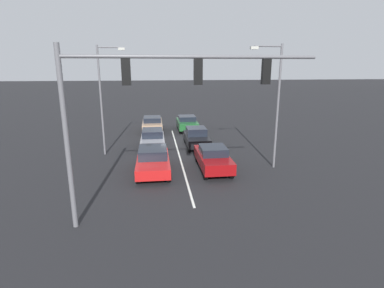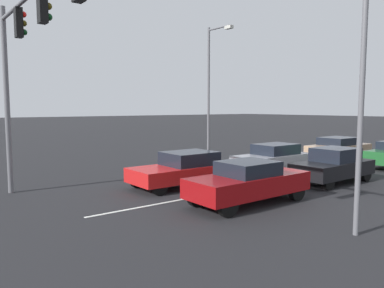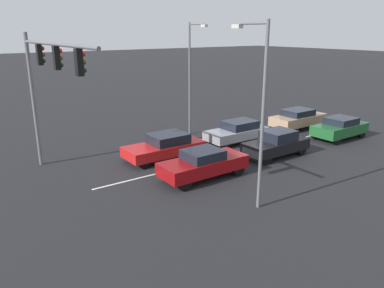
# 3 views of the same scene
# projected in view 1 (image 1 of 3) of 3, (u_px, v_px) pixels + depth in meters

# --- Properties ---
(ground_plane) EXTENTS (240.00, 240.00, 0.00)m
(ground_plane) POSITION_uv_depth(u_px,v_px,m) (177.00, 146.00, 24.28)
(ground_plane) COLOR black
(lane_stripe_left_divider) EXTENTS (0.12, 17.06, 0.01)m
(lane_stripe_left_divider) POSITION_uv_depth(u_px,v_px,m) (179.00, 155.00, 21.85)
(lane_stripe_left_divider) COLOR silver
(lane_stripe_left_divider) RESTS_ON ground_plane
(car_red_midlane_front) EXTENTS (1.93, 4.64, 1.44)m
(car_red_midlane_front) POSITION_uv_depth(u_px,v_px,m) (153.00, 160.00, 18.22)
(car_red_midlane_front) COLOR red
(car_red_midlane_front) RESTS_ON ground_plane
(car_maroon_leftlane_front) EXTENTS (1.77, 4.55, 1.49)m
(car_maroon_leftlane_front) POSITION_uv_depth(u_px,v_px,m) (213.00, 158.00, 18.62)
(car_maroon_leftlane_front) COLOR maroon
(car_maroon_leftlane_front) RESTS_ON ground_plane
(car_gray_midlane_second) EXTENTS (1.80, 4.34, 1.43)m
(car_gray_midlane_second) POSITION_uv_depth(u_px,v_px,m) (153.00, 139.00, 23.63)
(car_gray_midlane_second) COLOR gray
(car_gray_midlane_second) RESTS_ON ground_plane
(car_black_leftlane_second) EXTENTS (1.73, 4.09, 1.54)m
(car_black_leftlane_second) POSITION_uv_depth(u_px,v_px,m) (196.00, 137.00, 23.97)
(car_black_leftlane_second) COLOR black
(car_black_leftlane_second) RESTS_ON ground_plane
(car_darkgreen_leftlane_third) EXTENTS (1.87, 4.07, 1.47)m
(car_darkgreen_leftlane_third) POSITION_uv_depth(u_px,v_px,m) (187.00, 123.00, 30.09)
(car_darkgreen_leftlane_third) COLOR #1E5928
(car_darkgreen_leftlane_third) RESTS_ON ground_plane
(car_tan_midlane_third) EXTENTS (1.88, 4.49, 1.49)m
(car_tan_midlane_third) POSITION_uv_depth(u_px,v_px,m) (152.00, 124.00, 29.53)
(car_tan_midlane_third) COLOR tan
(car_tan_midlane_third) RESTS_ON ground_plane
(traffic_signal_gantry) EXTENTS (9.63, 0.37, 7.07)m
(traffic_signal_gantry) POSITION_uv_depth(u_px,v_px,m) (146.00, 95.00, 11.16)
(traffic_signal_gantry) COLOR slate
(traffic_signal_gantry) RESTS_ON ground_plane
(street_lamp_right_shoulder) EXTENTS (1.91, 0.24, 7.67)m
(street_lamp_right_shoulder) POSITION_uv_depth(u_px,v_px,m) (104.00, 93.00, 20.95)
(street_lamp_right_shoulder) COLOR slate
(street_lamp_right_shoulder) RESTS_ON ground_plane
(street_lamp_left_shoulder) EXTENTS (1.96, 0.24, 7.55)m
(street_lamp_left_shoulder) POSITION_uv_depth(u_px,v_px,m) (275.00, 99.00, 18.07)
(street_lamp_left_shoulder) COLOR slate
(street_lamp_left_shoulder) RESTS_ON ground_plane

